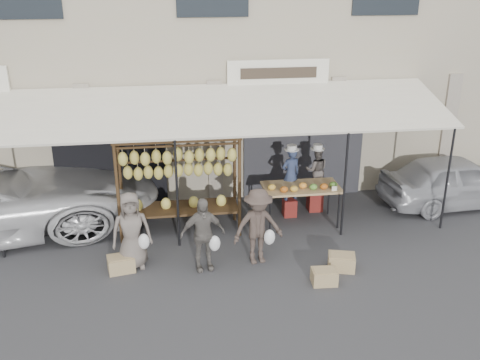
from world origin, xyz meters
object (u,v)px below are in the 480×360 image
object	(u,v)px
customer_mid	(203,234)
sedan	(457,181)
produce_table	(302,188)
customer_right	(258,226)
banana_rack	(178,165)
customer_left	(131,231)
crate_near_a	(324,277)
vendor_right	(316,170)
crate_far	(121,264)
vendor_left	(291,174)
crate_near_b	(341,262)

from	to	relation	value
customer_mid	sedan	size ratio (longest dim) A/B	0.40
produce_table	customer_mid	bearing A→B (deg)	-144.86
customer_right	banana_rack	bearing A→B (deg)	124.19
banana_rack	customer_left	distance (m)	1.83
customer_right	crate_near_a	size ratio (longest dim) A/B	3.42
vendor_right	crate_far	bearing A→B (deg)	34.61
banana_rack	vendor_left	size ratio (longest dim) A/B	2.10
customer_right	crate_near_a	world-z (taller)	customer_right
produce_table	sedan	distance (m)	4.03
customer_mid	crate_near_a	size ratio (longest dim) A/B	3.25
vendor_right	customer_right	world-z (taller)	vendor_right
sedan	crate_near_a	bearing A→B (deg)	122.21
produce_table	crate_near_a	xyz separation A→B (m)	(-0.18, -2.48, -0.74)
customer_right	sedan	world-z (taller)	customer_right
vendor_right	sedan	bearing A→B (deg)	-174.95
customer_mid	vendor_right	bearing A→B (deg)	30.87
produce_table	crate_far	world-z (taller)	produce_table
crate_near_a	customer_right	bearing A→B (deg)	138.72
vendor_left	crate_far	world-z (taller)	vendor_left
vendor_left	customer_right	bearing A→B (deg)	45.81
customer_left	crate_far	bearing A→B (deg)	-158.97
vendor_left	customer_left	xyz separation A→B (m)	(-3.51, -1.84, -0.27)
sedan	crate_near_b	bearing A→B (deg)	121.15
banana_rack	crate_near_b	bearing A→B (deg)	-33.85
banana_rack	crate_near_a	bearing A→B (deg)	-44.18
vendor_right	crate_far	distance (m)	5.01
customer_right	crate_near_a	distance (m)	1.56
customer_right	crate_far	size ratio (longest dim) A/B	3.12
customer_right	vendor_left	bearing A→B (deg)	51.53
crate_near_a	produce_table	bearing A→B (deg)	85.95
vendor_right	crate_near_b	xyz separation A→B (m)	(-0.23, -2.74, -0.87)
customer_mid	crate_far	size ratio (longest dim) A/B	2.97
produce_table	crate_far	xyz separation A→B (m)	(-3.88, -1.50, -0.73)
sedan	vendor_right	bearing A→B (deg)	83.46
customer_mid	sedan	distance (m)	6.67
banana_rack	crate_far	world-z (taller)	banana_rack
vendor_left	banana_rack	bearing A→B (deg)	-4.10
crate_near_b	sedan	bearing A→B (deg)	34.65
banana_rack	vendor_left	world-z (taller)	banana_rack
produce_table	vendor_left	world-z (taller)	vendor_left
banana_rack	sedan	bearing A→B (deg)	4.70
customer_right	crate_far	bearing A→B (deg)	169.61
banana_rack	crate_far	size ratio (longest dim) A/B	5.27
produce_table	customer_right	world-z (taller)	customer_right
crate_near_a	crate_far	size ratio (longest dim) A/B	0.91
produce_table	vendor_right	bearing A→B (deg)	53.02
banana_rack	crate_near_b	xyz separation A→B (m)	(2.99, -2.00, -1.42)
sedan	vendor_left	bearing A→B (deg)	87.08
vendor_right	customer_left	bearing A→B (deg)	34.44
vendor_left	customer_right	distance (m)	2.31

